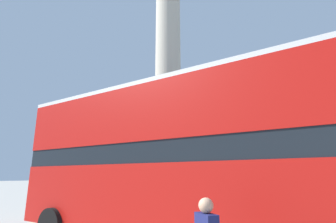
# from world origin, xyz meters

# --- Properties ---
(ground_plane) EXTENTS (200.00, 200.00, 0.00)m
(ground_plane) POSITION_xyz_m (0.00, 0.00, 0.00)
(ground_plane) COLOR #9E9B93
(monument_column) EXTENTS (5.39, 5.39, 18.59)m
(monument_column) POSITION_xyz_m (0.00, 0.00, 5.56)
(monument_column) COLOR #ADA593
(monument_column) RESTS_ON ground_plane
(bus_a) EXTENTS (10.26, 3.45, 4.45)m
(bus_a) POSITION_xyz_m (3.39, -6.00, 2.45)
(bus_a) COLOR #B7140F
(bus_a) RESTS_ON ground_plane
(street_lamp) EXTENTS (0.46, 0.46, 5.59)m
(street_lamp) POSITION_xyz_m (-1.42, -3.89, 3.32)
(street_lamp) COLOR black
(street_lamp) RESTS_ON ground_plane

